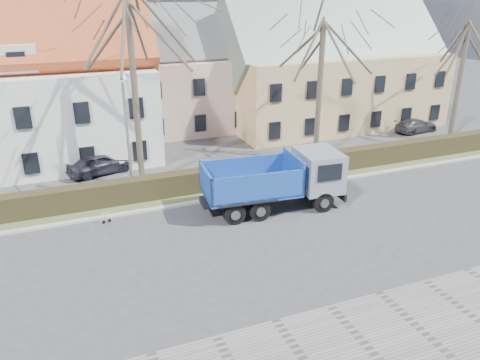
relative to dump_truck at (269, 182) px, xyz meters
name	(u,v)px	position (x,y,z in m)	size (l,w,h in m)	color
ground	(220,243)	(-3.64, -2.50, -1.55)	(120.00, 120.00, 0.00)	#3D3D40
curb_far	(192,203)	(-3.64, 2.10, -1.49)	(80.00, 0.30, 0.12)	#B1AEA8
grass_strip	(184,192)	(-3.64, 3.70, -1.50)	(80.00, 3.00, 0.10)	#505C33
hedge	(185,184)	(-3.64, 3.50, -0.90)	(60.00, 0.90, 1.30)	#2B2515
building_pink	(185,80)	(0.36, 17.50, 2.45)	(10.80, 8.80, 8.00)	#D7AB98
building_yellow	(329,73)	(12.36, 14.50, 2.70)	(18.80, 10.80, 8.50)	tan
tree_1	(134,79)	(-5.64, 6.00, 4.78)	(9.20, 9.20, 12.65)	brown
tree_2	(320,80)	(6.36, 6.00, 3.95)	(8.00, 8.00, 11.00)	brown
tree_3	(461,73)	(18.36, 6.00, 3.68)	(7.60, 7.60, 10.45)	brown
dump_truck	(269,182)	(0.00, 0.00, 0.00)	(7.75, 2.88, 3.10)	#164097
streetlight	(128,137)	(-6.47, 4.50, 1.94)	(0.54, 0.54, 6.97)	#94989E
cart_frame	(102,218)	(-8.49, 1.45, -1.23)	(0.71, 0.40, 0.65)	silver
parked_car_a	(100,163)	(-7.82, 8.69, -0.84)	(1.67, 4.16, 1.42)	#272630
parked_car_b	(416,125)	(17.50, 8.82, -0.99)	(1.56, 3.85, 1.12)	#39383B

